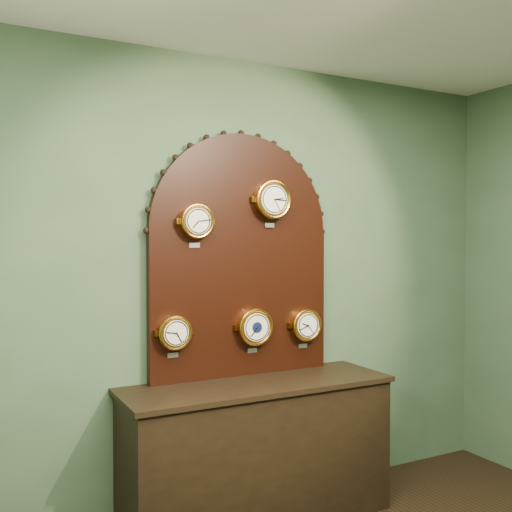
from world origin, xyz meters
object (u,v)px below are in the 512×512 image
roman_clock (196,221)px  hygrometer (175,332)px  shop_counter (258,454)px  barometer (255,327)px  tide_clock (305,325)px  display_board (241,248)px  arabic_clock (272,200)px

roman_clock → hygrometer: size_ratio=1.02×
shop_counter → barometer: barometer is taller
tide_clock → display_board: bearing=171.3°
shop_counter → display_board: (0.00, 0.22, 1.23)m
hygrometer → barometer: size_ratio=0.89×
shop_counter → tide_clock: size_ratio=6.09×
hygrometer → tide_clock: (0.90, -0.00, -0.02)m
roman_clock → arabic_clock: 0.53m
hygrometer → barometer: bearing=-0.1°
roman_clock → arabic_clock: bearing=-0.1°
shop_counter → barometer: bearing=68.4°
display_board → arabic_clock: display_board is taller
display_board → hygrometer: display_board is taller
arabic_clock → hygrometer: 1.02m
display_board → hygrometer: bearing=-171.9°
hygrometer → tide_clock: hygrometer is taller
display_board → hygrometer: size_ratio=6.05×
shop_counter → display_board: bearing=90.0°
display_board → roman_clock: (-0.32, -0.07, 0.16)m
barometer → tide_clock: size_ratio=1.08×
roman_clock → hygrometer: 0.66m
arabic_clock → barometer: 0.80m
barometer → display_board: bearing=132.2°
roman_clock → shop_counter: bearing=-25.4°
shop_counter → tide_clock: 0.86m
display_board → roman_clock: 0.37m
display_board → tide_clock: (0.43, -0.07, -0.50)m
hygrometer → barometer: barometer is taller
barometer → hygrometer: bearing=179.9°
arabic_clock → barometer: arabic_clock is taller
hygrometer → barometer: (0.52, -0.00, -0.00)m
display_board → tide_clock: bearing=-8.7°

